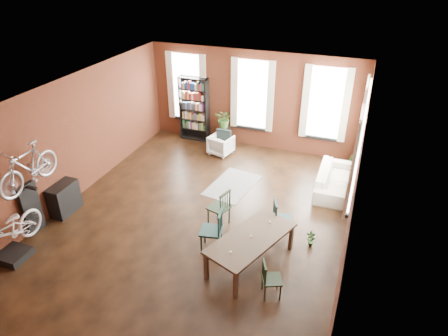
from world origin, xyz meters
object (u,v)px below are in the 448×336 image
at_px(bicycle_floor, 0,216).
at_px(console_table, 64,198).
at_px(dining_chair_b, 219,207).
at_px(bookshelf, 194,109).
at_px(dining_chair_c, 272,279).
at_px(dining_table, 251,250).
at_px(dining_chair_a, 211,231).
at_px(plant_stand, 225,137).
at_px(white_armchair, 221,144).
at_px(bike_trainer, 14,255).
at_px(dining_chair_d, 282,219).
at_px(cream_sofa, 334,176).

bearing_deg(bicycle_floor, console_table, 92.10).
distance_m(dining_chair_b, bookshelf, 5.06).
distance_m(dining_chair_c, bookshelf, 7.50).
distance_m(console_table, bicycle_floor, 1.98).
bearing_deg(console_table, dining_chair_c, -8.95).
bearing_deg(dining_chair_c, dining_table, 17.80).
height_order(dining_chair_a, dining_chair_b, dining_chair_a).
bearing_deg(plant_stand, white_armchair, -82.02).
height_order(dining_chair_c, bookshelf, bookshelf).
distance_m(dining_chair_a, plant_stand, 5.31).
xyz_separation_m(dining_chair_a, white_armchair, (-1.47, 4.46, -0.16)).
height_order(console_table, bicycle_floor, bicycle_floor).
distance_m(dining_chair_a, bookshelf, 5.93).
relative_size(dining_table, dining_chair_b, 2.09).
relative_size(dining_table, bike_trainer, 3.42).
xyz_separation_m(dining_chair_c, bike_trainer, (-5.50, -0.95, -0.31)).
bearing_deg(bookshelf, console_table, -103.83).
xyz_separation_m(dining_table, dining_chair_d, (0.41, 1.15, 0.12)).
bearing_deg(white_armchair, dining_chair_b, 123.04).
height_order(console_table, plant_stand, console_table).
bearing_deg(dining_chair_d, white_armchair, 17.43).
bearing_deg(dining_table, dining_chair_a, -166.74).
bearing_deg(dining_chair_c, dining_chair_a, 37.76).
xyz_separation_m(dining_chair_a, bookshelf, (-2.73, 5.23, 0.59)).
distance_m(dining_chair_a, bicycle_floor, 4.35).
bearing_deg(bike_trainer, plant_stand, 71.12).
bearing_deg(dining_chair_a, white_armchair, -172.29).
xyz_separation_m(dining_chair_a, cream_sofa, (2.22, 3.53, -0.10)).
distance_m(dining_chair_b, console_table, 3.94).
xyz_separation_m(dining_chair_b, bicycle_floor, (-3.73, -2.71, 0.66)).
bearing_deg(dining_chair_d, bookshelf, 22.20).
height_order(dining_chair_d, bicycle_floor, bicycle_floor).
relative_size(dining_chair_a, cream_sofa, 0.49).
xyz_separation_m(bike_trainer, console_table, (-0.10, 1.83, 0.31)).
distance_m(dining_chair_a, dining_chair_d, 1.69).
bearing_deg(console_table, bike_trainer, -86.72).
bearing_deg(dining_table, cream_sofa, 92.34).
bearing_deg(console_table, plant_stand, 64.02).
relative_size(dining_chair_a, dining_chair_d, 1.09).
bearing_deg(white_armchair, plant_stand, -69.02).
bearing_deg(dining_chair_c, bicycle_floor, 75.69).
xyz_separation_m(bookshelf, cream_sofa, (4.95, -1.70, -0.69)).
relative_size(dining_chair_d, bicycle_floor, 0.48).
bearing_deg(bike_trainer, console_table, 93.28).
bearing_deg(bicycle_floor, bookshelf, 79.37).
distance_m(white_armchair, bicycle_floor, 6.77).
bearing_deg(console_table, dining_chair_a, -0.47).
relative_size(dining_chair_c, dining_chair_d, 0.86).
bearing_deg(bicycle_floor, plant_stand, 69.97).
bearing_deg(dining_table, bike_trainer, -139.70).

